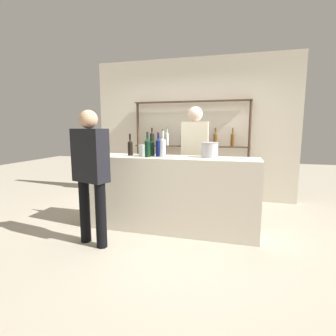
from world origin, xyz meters
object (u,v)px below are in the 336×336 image
object	(u,v)px
counter_bottle_3	(163,147)
server_behind_counter	(195,152)
counter_bottle_2	(158,147)
counter_bottle_0	(100,145)
counter_bottle_1	(147,147)
ice_bucket	(210,150)
counter_bottle_5	(152,147)
customer_left	(91,168)
counter_bottle_4	(130,147)
cork_jar	(143,150)

from	to	relation	value
counter_bottle_3	server_behind_counter	world-z (taller)	server_behind_counter
counter_bottle_2	counter_bottle_0	bearing A→B (deg)	-178.45
counter_bottle_3	counter_bottle_1	bearing A→B (deg)	-171.72
counter_bottle_3	ice_bucket	size ratio (longest dim) A/B	1.61
counter_bottle_1	counter_bottle_5	distance (m)	0.17
counter_bottle_1	ice_bucket	size ratio (longest dim) A/B	1.49
counter_bottle_0	counter_bottle_1	distance (m)	0.80
counter_bottle_1	server_behind_counter	xyz separation A→B (m)	(0.52, 0.77, -0.12)
counter_bottle_5	server_behind_counter	distance (m)	0.80
counter_bottle_2	customer_left	distance (m)	1.00
counter_bottle_3	counter_bottle_4	size ratio (longest dim) A/B	1.20
counter_bottle_0	counter_bottle_1	world-z (taller)	counter_bottle_0
counter_bottle_5	ice_bucket	world-z (taller)	counter_bottle_5
counter_bottle_2	counter_bottle_5	distance (m)	0.11
counter_bottle_1	customer_left	bearing A→B (deg)	-128.80
counter_bottle_0	counter_bottle_2	xyz separation A→B (m)	(0.90, 0.02, -0.01)
ice_bucket	server_behind_counter	world-z (taller)	server_behind_counter
counter_bottle_1	counter_bottle_5	xyz separation A→B (m)	(0.01, 0.17, -0.01)
counter_bottle_1	ice_bucket	distance (m)	0.84
counter_bottle_3	cork_jar	bearing A→B (deg)	158.38
counter_bottle_0	server_behind_counter	bearing A→B (deg)	26.62
counter_bottle_1	ice_bucket	world-z (taller)	counter_bottle_1
cork_jar	customer_left	distance (m)	0.89
counter_bottle_4	ice_bucket	distance (m)	1.14
counter_bottle_5	counter_bottle_2	bearing A→B (deg)	-18.81
counter_bottle_1	counter_bottle_5	world-z (taller)	counter_bottle_1
counter_bottle_4	customer_left	distance (m)	0.80
customer_left	server_behind_counter	xyz separation A→B (m)	(1.02, 1.39, 0.10)
counter_bottle_0	ice_bucket	distance (m)	1.62
counter_bottle_4	counter_bottle_5	bearing A→B (deg)	8.12
counter_bottle_2	server_behind_counter	xyz separation A→B (m)	(0.41, 0.63, -0.12)
ice_bucket	cork_jar	size ratio (longest dim) A/B	1.46
counter_bottle_4	customer_left	xyz separation A→B (m)	(-0.19, -0.75, -0.20)
server_behind_counter	counter_bottle_0	bearing A→B (deg)	-66.05
server_behind_counter	customer_left	bearing A→B (deg)	-39.02
counter_bottle_2	cork_jar	size ratio (longest dim) A/B	2.13
counter_bottle_0	counter_bottle_5	world-z (taller)	counter_bottle_0
counter_bottle_3	counter_bottle_4	bearing A→B (deg)	169.67
ice_bucket	server_behind_counter	xyz separation A→B (m)	(-0.30, 0.59, -0.09)
cork_jar	server_behind_counter	world-z (taller)	server_behind_counter
ice_bucket	customer_left	world-z (taller)	customer_left
customer_left	counter_bottle_5	bearing A→B (deg)	-14.27
counter_bottle_0	counter_bottle_1	xyz separation A→B (m)	(0.79, -0.11, -0.01)
counter_bottle_0	cork_jar	bearing A→B (deg)	4.64
counter_bottle_1	cork_jar	xyz separation A→B (m)	(-0.12, 0.16, -0.06)
counter_bottle_2	customer_left	size ratio (longest dim) A/B	0.21
cork_jar	ice_bucket	bearing A→B (deg)	0.52
ice_bucket	server_behind_counter	bearing A→B (deg)	117.14
counter_bottle_1	counter_bottle_3	xyz separation A→B (m)	(0.21, 0.03, 0.01)
counter_bottle_2	cork_jar	distance (m)	0.24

